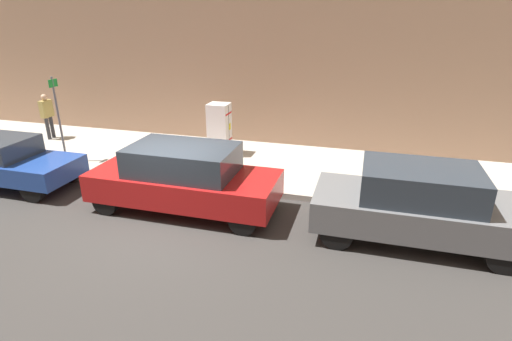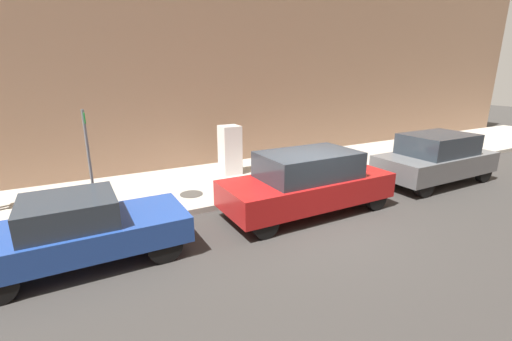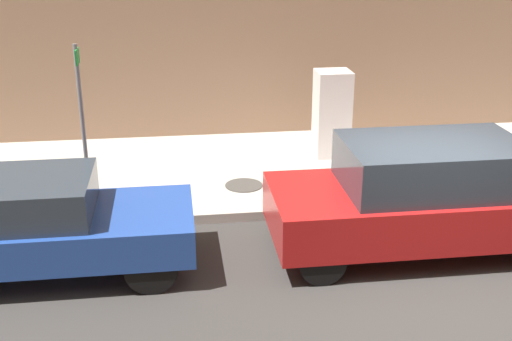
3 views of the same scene
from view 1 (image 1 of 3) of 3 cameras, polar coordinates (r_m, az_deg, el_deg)
The scene contains 10 objects.
ground_plane at distance 10.33m, azimuth -12.50°, elevation -6.71°, with size 80.00×80.00×0.00m, color #383533.
sidewalk_slab at distance 13.72m, azimuth -4.58°, elevation 1.34°, with size 4.43×44.00×0.17m, color #B2ADA0.
building_facade_near at distance 15.88m, azimuth -0.89°, elevation 20.75°, with size 1.89×39.60×9.18m, color #937056.
discarded_refrigerator at distance 13.96m, azimuth -5.25°, elevation 5.90°, with size 0.66×0.71×1.79m.
manhole_cover at distance 13.81m, azimuth -15.14°, elevation 1.19°, with size 0.70×0.70×0.02m, color #47443F.
street_sign_post at distance 14.49m, azimuth -26.38°, elevation 7.03°, with size 0.36×0.07×2.80m.
pedestrian_walking_far at distance 17.66m, azimuth -27.68°, elevation 7.29°, with size 0.51×0.24×1.76m.
parked_hatchback_blue at distance 13.77m, azimuth -31.93°, elevation 1.06°, with size 1.72×4.07×1.46m.
parked_suv_red at distance 10.36m, azimuth -10.24°, elevation -1.02°, with size 1.89×4.82×1.73m.
parked_suv_gray at distance 9.48m, azimuth 22.00°, elevation -4.42°, with size 1.91×4.46×1.75m.
Camera 1 is at (7.93, 4.56, 4.79)m, focal length 28.00 mm.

